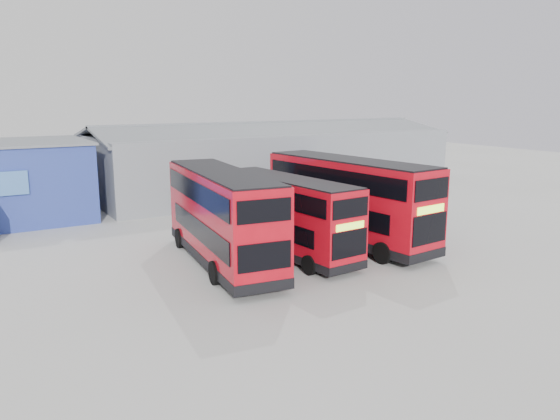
# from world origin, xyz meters

# --- Properties ---
(ground_plane) EXTENTS (120.00, 120.00, 0.00)m
(ground_plane) POSITION_xyz_m (0.00, 0.00, 0.00)
(ground_plane) COLOR #A7A7A1
(ground_plane) RESTS_ON ground
(maintenance_shed) EXTENTS (30.50, 12.00, 5.89)m
(maintenance_shed) POSITION_xyz_m (8.00, 20.00, 2.60)
(maintenance_shed) COLOR gray
(maintenance_shed) RESTS_ON ground
(double_decker_left) EXTENTS (3.90, 10.93, 4.53)m
(double_decker_left) POSITION_xyz_m (-4.98, 2.12, 2.25)
(double_decker_left) COLOR red
(double_decker_left) RESTS_ON ground
(double_decker_centre) EXTENTS (2.95, 9.55, 3.98)m
(double_decker_centre) POSITION_xyz_m (-1.48, 1.92, 1.98)
(double_decker_centre) COLOR red
(double_decker_centre) RESTS_ON ground
(double_decker_right) EXTENTS (3.70, 11.23, 4.67)m
(double_decker_right) POSITION_xyz_m (2.53, 2.09, 2.32)
(double_decker_right) COLOR red
(double_decker_right) RESTS_ON ground
(single_decker_blue) EXTENTS (4.59, 12.06, 3.20)m
(single_decker_blue) POSITION_xyz_m (6.73, 7.68, 1.59)
(single_decker_blue) COLOR #0C0E38
(single_decker_blue) RESTS_ON ground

